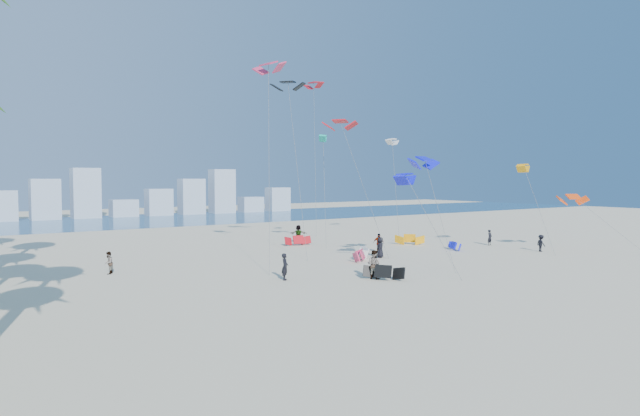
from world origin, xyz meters
TOP-DOWN VIEW (x-y plane):
  - ground at (0.00, 0.00)m, footprint 220.00×220.00m
  - ocean at (0.00, 72.00)m, footprint 220.00×220.00m
  - kitesurfer_near at (-1.33, 13.80)m, footprint 0.73×0.76m
  - kitesurfer_mid at (3.74, 10.85)m, footprint 1.03×1.14m
  - kitesurfers_far at (11.50, 22.79)m, footprint 36.37×19.54m
  - grounded_kites at (11.21, 19.83)m, footprint 18.30×21.37m
  - flying_kites at (12.78, 20.91)m, footprint 31.55×34.04m
  - distant_skyline at (-1.19, 82.00)m, footprint 85.00×3.00m

SIDE VIEW (x-z plane):
  - ground at x=0.00m, z-range 0.00..0.00m
  - ocean at x=0.00m, z-range 0.01..0.01m
  - grounded_kites at x=11.21m, z-range -0.03..0.91m
  - kitesurfers_far at x=11.50m, z-range -0.09..1.80m
  - kitesurfer_near at x=-1.33m, z-range 0.00..1.76m
  - kitesurfer_mid at x=3.74m, z-range 0.00..1.91m
  - distant_skyline at x=-1.19m, z-range -1.11..7.29m
  - flying_kites at x=12.78m, z-range 1.93..20.45m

